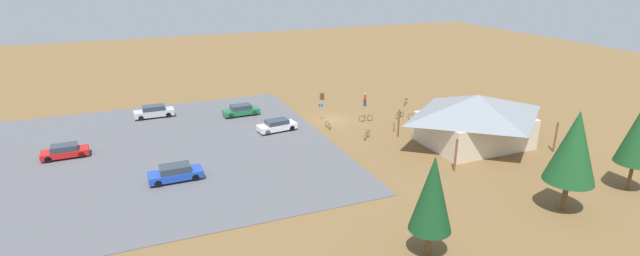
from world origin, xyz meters
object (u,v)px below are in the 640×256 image
bike_pavilion (475,117)px  bicycle_silver_near_sign (328,125)px  car_white_second_row (277,125)px  trash_bin (322,96)px  bicycle_teal_near_porch (415,116)px  bicycle_white_front_row (394,127)px  visitor_by_pavilion (365,99)px  car_blue_front_row (175,173)px  bicycle_orange_lone_west (367,135)px  bicycle_red_edge_north (366,118)px  visitor_near_lot (450,102)px  pine_midwest (432,194)px  car_silver_aisle_side (154,112)px  car_green_by_curb (241,110)px  car_red_back_corner (65,151)px  bicycle_yellow_lone_east (406,102)px  lot_sign (321,109)px  pine_far_east (574,147)px  bicycle_green_yard_left (400,115)px

bike_pavilion → bicycle_silver_near_sign: size_ratio=7.58×
car_white_second_row → bicycle_silver_near_sign: bearing=167.9°
trash_bin → bicycle_teal_near_porch: 14.57m
bicycle_white_front_row → visitor_by_pavilion: (-1.41, -9.85, 0.54)m
car_white_second_row → visitor_by_pavilion: 14.90m
bicycle_silver_near_sign → visitor_by_pavilion: size_ratio=0.95×
bicycle_silver_near_sign → car_blue_front_row: size_ratio=0.36×
bike_pavilion → bicycle_orange_lone_west: bearing=-30.9°
bicycle_white_front_row → trash_bin: bearing=-80.1°
bicycle_white_front_row → bicycle_red_edge_north: size_ratio=0.88×
visitor_near_lot → car_white_second_row: bearing=-0.4°
car_blue_front_row → car_white_second_row: 15.07m
car_blue_front_row → visitor_near_lot: visitor_near_lot is taller
trash_bin → pine_midwest: bearing=77.7°
car_silver_aisle_side → car_green_by_curb: size_ratio=1.05×
bicycle_white_front_row → car_silver_aisle_side: bearing=-31.6°
bicycle_teal_near_porch → visitor_near_lot: (-6.81, -2.17, 0.51)m
bicycle_orange_lone_west → car_green_by_curb: 17.12m
visitor_near_lot → bicycle_red_edge_north: bearing=2.1°
car_red_back_corner → car_green_by_curb: 20.36m
bicycle_silver_near_sign → car_silver_aisle_side: bearing=-33.2°
bicycle_yellow_lone_east → car_green_by_curb: (21.74, -3.74, 0.35)m
pine_midwest → car_green_by_curb: pine_midwest is taller
lot_sign → car_silver_aisle_side: (18.67, -8.91, -0.63)m
car_green_by_curb → car_white_second_row: (-2.37, 7.35, -0.01)m
car_red_back_corner → bicycle_white_front_row: bearing=171.2°
bicycle_white_front_row → bicycle_orange_lone_west: (4.21, 1.32, -0.01)m
pine_far_east → bicycle_white_front_row: (2.38, -21.14, -4.88)m
lot_sign → car_red_back_corner: size_ratio=0.51×
pine_midwest → car_blue_front_row: (13.99, -17.78, -3.64)m
lot_sign → car_silver_aisle_side: size_ratio=0.47×
bicycle_yellow_lone_east → visitor_near_lot: bearing=139.3°
car_red_back_corner → bicycle_orange_lone_west: bearing=167.6°
bicycle_orange_lone_west → bicycle_yellow_lone_east: bicycle_orange_lone_west is taller
bicycle_teal_near_porch → visitor_near_lot: size_ratio=1.02×
bike_pavilion → bicycle_teal_near_porch: size_ratio=7.17×
bicycle_red_edge_north → visitor_by_pavilion: visitor_by_pavilion is taller
bike_pavilion → visitor_near_lot: size_ratio=7.30×
bicycle_red_edge_north → car_red_back_corner: 32.66m
visitor_near_lot → visitor_by_pavilion: (9.81, -5.36, 0.01)m
bike_pavilion → bicycle_silver_near_sign: bike_pavilion is taller
trash_bin → pine_midwest: 38.17m
bicycle_silver_near_sign → bicycle_red_edge_north: (-5.29, -0.59, 0.04)m
visitor_near_lot → bicycle_teal_near_porch: bearing=17.7°
visitor_near_lot → bicycle_green_yard_left: bearing=5.9°
bicycle_teal_near_porch → bicycle_yellow_lone_east: size_ratio=1.33×
pine_midwest → car_white_second_row: pine_midwest is taller
pine_far_east → visitor_by_pavilion: bearing=-88.2°
bicycle_teal_near_porch → visitor_by_pavilion: bearing=-68.3°
bike_pavilion → bicycle_silver_near_sign: (12.16, -10.50, -2.68)m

